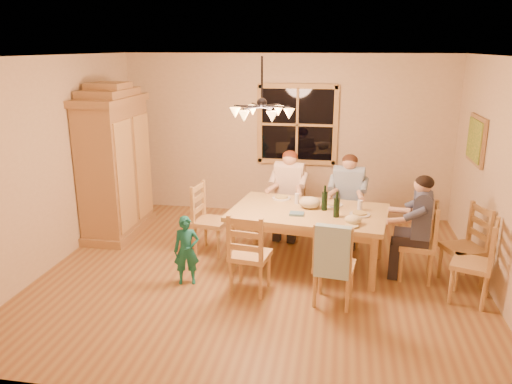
% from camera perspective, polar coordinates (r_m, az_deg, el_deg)
% --- Properties ---
extents(floor, '(5.50, 5.50, 0.00)m').
position_cam_1_polar(floor, '(6.51, 0.61, -9.21)').
color(floor, '#905D34').
rests_on(floor, ground).
extents(ceiling, '(5.50, 5.00, 0.02)m').
position_cam_1_polar(ceiling, '(5.87, 0.70, 15.29)').
color(ceiling, white).
rests_on(ceiling, wall_back).
extents(wall_back, '(5.50, 0.02, 2.70)m').
position_cam_1_polar(wall_back, '(8.48, 3.37, 6.42)').
color(wall_back, beige).
rests_on(wall_back, floor).
extents(wall_left, '(0.02, 5.00, 2.70)m').
position_cam_1_polar(wall_left, '(7.02, -22.13, 3.15)').
color(wall_left, beige).
rests_on(wall_left, floor).
extents(wall_right, '(0.02, 5.00, 2.70)m').
position_cam_1_polar(wall_right, '(6.25, 26.41, 1.11)').
color(wall_right, beige).
rests_on(wall_right, floor).
extents(window, '(1.30, 0.06, 1.30)m').
position_cam_1_polar(window, '(8.39, 4.73, 7.67)').
color(window, black).
rests_on(window, wall_back).
extents(painting, '(0.06, 0.78, 0.64)m').
position_cam_1_polar(painting, '(7.32, 23.85, 5.46)').
color(painting, '#A16F45').
rests_on(painting, wall_right).
extents(chandelier, '(0.77, 0.68, 0.71)m').
position_cam_1_polar(chandelier, '(5.92, 0.67, 9.25)').
color(chandelier, black).
rests_on(chandelier, ceiling).
extents(armoire, '(0.66, 1.40, 2.30)m').
position_cam_1_polar(armoire, '(7.86, -15.77, 2.85)').
color(armoire, '#A16F45').
rests_on(armoire, floor).
extents(dining_table, '(2.12, 1.46, 0.76)m').
position_cam_1_polar(dining_table, '(6.54, 6.02, -2.90)').
color(dining_table, tan).
rests_on(dining_table, floor).
extents(chair_far_left, '(0.49, 0.48, 0.99)m').
position_cam_1_polar(chair_far_left, '(7.62, 3.74, -2.89)').
color(chair_far_left, tan).
rests_on(chair_far_left, floor).
extents(chair_far_right, '(0.49, 0.48, 0.99)m').
position_cam_1_polar(chair_far_right, '(7.47, 10.30, -3.52)').
color(chair_far_right, tan).
rests_on(chair_far_right, floor).
extents(chair_near_left, '(0.49, 0.48, 0.99)m').
position_cam_1_polar(chair_near_left, '(5.95, -0.67, -8.56)').
color(chair_near_left, tan).
rests_on(chair_near_left, floor).
extents(chair_near_right, '(0.49, 0.48, 0.99)m').
position_cam_1_polar(chair_near_right, '(5.75, 8.87, -9.71)').
color(chair_near_right, tan).
rests_on(chair_near_right, floor).
extents(chair_end_left, '(0.48, 0.49, 0.99)m').
position_cam_1_polar(chair_end_left, '(7.04, -5.09, -4.56)').
color(chair_end_left, tan).
rests_on(chair_end_left, floor).
extents(chair_end_right, '(0.48, 0.49, 0.99)m').
position_cam_1_polar(chair_end_right, '(6.56, 17.83, -6.95)').
color(chair_end_right, tan).
rests_on(chair_end_right, floor).
extents(adult_woman, '(0.43, 0.47, 0.87)m').
position_cam_1_polar(adult_woman, '(7.46, 3.82, 1.02)').
color(adult_woman, '#C7AF99').
rests_on(adult_woman, floor).
extents(adult_plaid_man, '(0.43, 0.47, 0.87)m').
position_cam_1_polar(adult_plaid_man, '(7.31, 10.51, 0.45)').
color(adult_plaid_man, '#305986').
rests_on(adult_plaid_man, floor).
extents(adult_slate_man, '(0.47, 0.43, 0.87)m').
position_cam_1_polar(adult_slate_man, '(6.37, 18.25, -2.50)').
color(adult_slate_man, '#404967').
rests_on(adult_slate_man, floor).
extents(towel, '(0.39, 0.15, 0.58)m').
position_cam_1_polar(towel, '(5.41, 8.73, -6.79)').
color(towel, '#9CC8D3').
rests_on(towel, chair_near_right).
extents(wine_bottle_a, '(0.08, 0.08, 0.33)m').
position_cam_1_polar(wine_bottle_a, '(6.49, 7.85, -0.67)').
color(wine_bottle_a, black).
rests_on(wine_bottle_a, dining_table).
extents(wine_bottle_b, '(0.08, 0.08, 0.33)m').
position_cam_1_polar(wine_bottle_b, '(6.25, 9.20, -1.40)').
color(wine_bottle_b, black).
rests_on(wine_bottle_b, dining_table).
extents(plate_woman, '(0.26, 0.26, 0.02)m').
position_cam_1_polar(plate_woman, '(6.96, 2.91, -0.71)').
color(plate_woman, white).
rests_on(plate_woman, dining_table).
extents(plate_plaid, '(0.26, 0.26, 0.02)m').
position_cam_1_polar(plate_plaid, '(6.75, 8.77, -1.44)').
color(plate_plaid, white).
rests_on(plate_plaid, dining_table).
extents(plate_slate, '(0.26, 0.26, 0.02)m').
position_cam_1_polar(plate_slate, '(6.42, 11.76, -2.53)').
color(plate_slate, white).
rests_on(plate_slate, dining_table).
extents(wine_glass_a, '(0.06, 0.06, 0.14)m').
position_cam_1_polar(wine_glass_a, '(6.75, 4.70, -0.76)').
color(wine_glass_a, silver).
rests_on(wine_glass_a, dining_table).
extents(wine_glass_b, '(0.06, 0.06, 0.14)m').
position_cam_1_polar(wine_glass_b, '(6.58, 11.79, -1.51)').
color(wine_glass_b, silver).
rests_on(wine_glass_b, dining_table).
extents(cap, '(0.20, 0.20, 0.11)m').
position_cam_1_polar(cap, '(6.08, 11.05, -3.11)').
color(cap, beige).
rests_on(cap, dining_table).
extents(napkin, '(0.20, 0.16, 0.03)m').
position_cam_1_polar(napkin, '(6.32, 4.68, -2.49)').
color(napkin, slate).
rests_on(napkin, dining_table).
extents(cloth_bundle, '(0.28, 0.22, 0.15)m').
position_cam_1_polar(cloth_bundle, '(6.58, 6.16, -1.19)').
color(cloth_bundle, tan).
rests_on(cloth_bundle, dining_table).
extents(child, '(0.36, 0.28, 0.86)m').
position_cam_1_polar(child, '(6.14, -7.95, -6.62)').
color(child, '#176760').
rests_on(child, floor).
extents(chair_spare_front, '(0.55, 0.56, 0.99)m').
position_cam_1_polar(chair_spare_front, '(6.22, 23.29, -8.84)').
color(chair_spare_front, tan).
rests_on(chair_spare_front, floor).
extents(chair_spare_back, '(0.55, 0.56, 0.99)m').
position_cam_1_polar(chair_spare_back, '(6.62, 22.44, -7.22)').
color(chair_spare_back, tan).
rests_on(chair_spare_back, floor).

